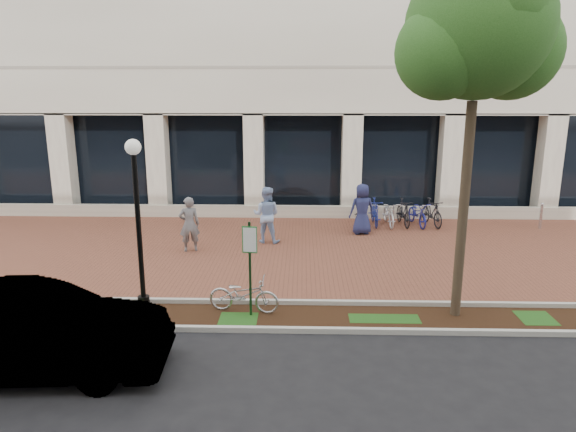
{
  "coord_description": "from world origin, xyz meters",
  "views": [
    {
      "loc": [
        -0.01,
        -16.16,
        5.03
      ],
      "look_at": [
        -0.44,
        -0.8,
        1.33
      ],
      "focal_mm": 32.0,
      "sensor_mm": 36.0,
      "label": 1
    }
  ],
  "objects_px": {
    "pedestrian_right": "(362,209)",
    "street_tree": "(480,36)",
    "locked_bicycle": "(244,294)",
    "sedan_near_curb": "(30,333)",
    "lamppost": "(138,215)",
    "bike_rack_cluster": "(396,213)",
    "bollard": "(541,216)",
    "parking_sign": "(250,256)",
    "pedestrian_left": "(189,224)",
    "pedestrian_mid": "(266,215)"
  },
  "relations": [
    {
      "from": "lamppost",
      "to": "parking_sign",
      "type": "bearing_deg",
      "value": -8.1
    },
    {
      "from": "street_tree",
      "to": "locked_bicycle",
      "type": "relative_size",
      "value": 4.68
    },
    {
      "from": "pedestrian_left",
      "to": "sedan_near_curb",
      "type": "bearing_deg",
      "value": 64.3
    },
    {
      "from": "pedestrian_mid",
      "to": "pedestrian_right",
      "type": "relative_size",
      "value": 1.04
    },
    {
      "from": "sedan_near_curb",
      "to": "bollard",
      "type": "bearing_deg",
      "value": -56.49
    },
    {
      "from": "lamppost",
      "to": "street_tree",
      "type": "height_order",
      "value": "street_tree"
    },
    {
      "from": "locked_bicycle",
      "to": "pedestrian_mid",
      "type": "relative_size",
      "value": 0.86
    },
    {
      "from": "pedestrian_left",
      "to": "bike_rack_cluster",
      "type": "xyz_separation_m",
      "value": [
        7.26,
        3.54,
        -0.4
      ]
    },
    {
      "from": "pedestrian_left",
      "to": "pedestrian_mid",
      "type": "distance_m",
      "value": 2.66
    },
    {
      "from": "street_tree",
      "to": "bike_rack_cluster",
      "type": "bearing_deg",
      "value": 90.0
    },
    {
      "from": "bollard",
      "to": "street_tree",
      "type": "bearing_deg",
      "value": -124.41
    },
    {
      "from": "locked_bicycle",
      "to": "sedan_near_curb",
      "type": "distance_m",
      "value": 4.56
    },
    {
      "from": "bike_rack_cluster",
      "to": "sedan_near_curb",
      "type": "height_order",
      "value": "sedan_near_curb"
    },
    {
      "from": "pedestrian_right",
      "to": "sedan_near_curb",
      "type": "relative_size",
      "value": 0.38
    },
    {
      "from": "locked_bicycle",
      "to": "street_tree",
      "type": "bearing_deg",
      "value": -81.25
    },
    {
      "from": "pedestrian_mid",
      "to": "bike_rack_cluster",
      "type": "relative_size",
      "value": 0.55
    },
    {
      "from": "parking_sign",
      "to": "pedestrian_right",
      "type": "xyz_separation_m",
      "value": [
        3.34,
        7.19,
        -0.51
      ]
    },
    {
      "from": "lamppost",
      "to": "street_tree",
      "type": "xyz_separation_m",
      "value": [
        7.4,
        -0.16,
        3.87
      ]
    },
    {
      "from": "pedestrian_left",
      "to": "bollard",
      "type": "bearing_deg",
      "value": 177.96
    },
    {
      "from": "bollard",
      "to": "lamppost",
      "type": "bearing_deg",
      "value": -148.83
    },
    {
      "from": "pedestrian_right",
      "to": "street_tree",
      "type": "bearing_deg",
      "value": 89.48
    },
    {
      "from": "pedestrian_left",
      "to": "pedestrian_right",
      "type": "relative_size",
      "value": 0.97
    },
    {
      "from": "pedestrian_mid",
      "to": "sedan_near_curb",
      "type": "xyz_separation_m",
      "value": [
        -3.68,
        -8.65,
        -0.16
      ]
    },
    {
      "from": "locked_bicycle",
      "to": "pedestrian_mid",
      "type": "bearing_deg",
      "value": 7.41
    },
    {
      "from": "bollard",
      "to": "pedestrian_left",
      "type": "bearing_deg",
      "value": -165.84
    },
    {
      "from": "parking_sign",
      "to": "street_tree",
      "type": "distance_m",
      "value": 6.73
    },
    {
      "from": "street_tree",
      "to": "pedestrian_right",
      "type": "distance_m",
      "value": 8.84
    },
    {
      "from": "bollard",
      "to": "pedestrian_mid",
      "type": "bearing_deg",
      "value": -168.44
    },
    {
      "from": "parking_sign",
      "to": "sedan_near_curb",
      "type": "height_order",
      "value": "parking_sign"
    },
    {
      "from": "bollard",
      "to": "parking_sign",
      "type": "bearing_deg",
      "value": -141.49
    },
    {
      "from": "lamppost",
      "to": "bike_rack_cluster",
      "type": "height_order",
      "value": "lamppost"
    },
    {
      "from": "pedestrian_mid",
      "to": "pedestrian_right",
      "type": "bearing_deg",
      "value": -150.22
    },
    {
      "from": "pedestrian_right",
      "to": "pedestrian_mid",
      "type": "bearing_deg",
      "value": 6.69
    },
    {
      "from": "locked_bicycle",
      "to": "pedestrian_left",
      "type": "xyz_separation_m",
      "value": [
        -2.29,
        4.72,
        0.46
      ]
    },
    {
      "from": "pedestrian_left",
      "to": "bollard",
      "type": "relative_size",
      "value": 1.79
    },
    {
      "from": "street_tree",
      "to": "bike_rack_cluster",
      "type": "distance_m",
      "value": 10.0
    },
    {
      "from": "locked_bicycle",
      "to": "bike_rack_cluster",
      "type": "height_order",
      "value": "bike_rack_cluster"
    },
    {
      "from": "bike_rack_cluster",
      "to": "sedan_near_curb",
      "type": "xyz_separation_m",
      "value": [
        -8.53,
        -11.09,
        0.31
      ]
    },
    {
      "from": "bike_rack_cluster",
      "to": "pedestrian_right",
      "type": "bearing_deg",
      "value": -141.24
    },
    {
      "from": "pedestrian_mid",
      "to": "pedestrian_right",
      "type": "height_order",
      "value": "pedestrian_mid"
    },
    {
      "from": "bollard",
      "to": "locked_bicycle",
      "type": "bearing_deg",
      "value": -142.7
    },
    {
      "from": "pedestrian_right",
      "to": "bike_rack_cluster",
      "type": "relative_size",
      "value": 0.53
    },
    {
      "from": "sedan_near_curb",
      "to": "parking_sign",
      "type": "bearing_deg",
      "value": -59.04
    },
    {
      "from": "parking_sign",
      "to": "sedan_near_curb",
      "type": "distance_m",
      "value": 4.6
    },
    {
      "from": "parking_sign",
      "to": "bike_rack_cluster",
      "type": "bearing_deg",
      "value": 67.4
    },
    {
      "from": "parking_sign",
      "to": "lamppost",
      "type": "height_order",
      "value": "lamppost"
    },
    {
      "from": "pedestrian_right",
      "to": "bollard",
      "type": "height_order",
      "value": "pedestrian_right"
    },
    {
      "from": "parking_sign",
      "to": "bollard",
      "type": "height_order",
      "value": "parking_sign"
    },
    {
      "from": "locked_bicycle",
      "to": "bollard",
      "type": "xyz_separation_m",
      "value": [
        10.39,
        7.92,
        0.07
      ]
    },
    {
      "from": "parking_sign",
      "to": "pedestrian_left",
      "type": "bearing_deg",
      "value": 123.52
    }
  ]
}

